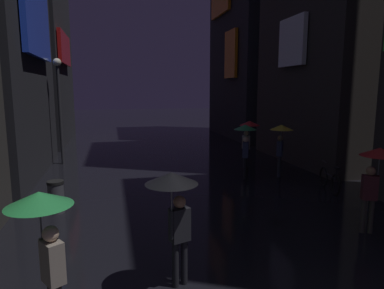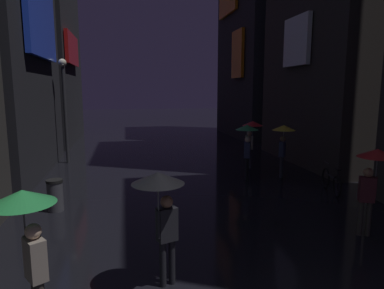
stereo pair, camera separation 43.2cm
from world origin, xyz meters
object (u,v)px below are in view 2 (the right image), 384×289
object	(u,v)px
streetlamp_left_far	(64,98)
trash_bin	(55,195)
pedestrian_foreground_right_red	(374,168)
pedestrian_midstreet_centre_red	(252,131)
pedestrian_far_right_yellow	(283,136)
pedestrian_midstreet_left_green	(247,136)
pedestrian_foreground_left_black	(161,197)
pedestrian_near_crossing_green	(27,222)
bicycle_parked_at_storefront	(331,181)

from	to	relation	value
streetlamp_left_far	trash_bin	size ratio (longest dim) A/B	5.24
streetlamp_left_far	trash_bin	xyz separation A→B (m)	(0.70, -6.80, -2.63)
pedestrian_foreground_right_red	pedestrian_midstreet_centre_red	distance (m)	7.26
pedestrian_far_right_yellow	trash_bin	world-z (taller)	pedestrian_far_right_yellow
pedestrian_midstreet_left_green	trash_bin	xyz separation A→B (m)	(-6.70, -2.48, -1.20)
pedestrian_foreground_right_red	pedestrian_far_right_yellow	distance (m)	5.44
pedestrian_midstreet_centre_red	streetlamp_left_far	bearing A→B (deg)	161.32
pedestrian_foreground_left_black	pedestrian_midstreet_centre_red	bearing A→B (deg)	60.24
pedestrian_near_crossing_green	pedestrian_far_right_yellow	size ratio (longest dim) A/B	1.00
pedestrian_foreground_right_red	streetlamp_left_far	bearing A→B (deg)	130.08
pedestrian_midstreet_left_green	pedestrian_foreground_left_black	world-z (taller)	same
pedestrian_midstreet_centre_red	pedestrian_far_right_yellow	size ratio (longest dim) A/B	1.00
pedestrian_foreground_left_black	streetlamp_left_far	distance (m)	11.83
pedestrian_near_crossing_green	pedestrian_midstreet_centre_red	size ratio (longest dim) A/B	1.00
bicycle_parked_at_storefront	streetlamp_left_far	bearing A→B (deg)	145.16
pedestrian_near_crossing_green	bicycle_parked_at_storefront	xyz separation A→B (m)	(8.23, 5.33, -1.28)
pedestrian_midstreet_left_green	pedestrian_midstreet_centre_red	distance (m)	1.73
pedestrian_near_crossing_green	bicycle_parked_at_storefront	distance (m)	9.89
pedestrian_near_crossing_green	pedestrian_midstreet_left_green	bearing A→B (deg)	51.92
pedestrian_midstreet_left_green	trash_bin	size ratio (longest dim) A/B	2.28
pedestrian_midstreet_centre_red	bicycle_parked_at_storefront	distance (m)	4.36
pedestrian_foreground_left_black	pedestrian_far_right_yellow	size ratio (longest dim) A/B	1.00
pedestrian_midstreet_left_green	pedestrian_near_crossing_green	world-z (taller)	same
streetlamp_left_far	bicycle_parked_at_storefront	bearing A→B (deg)	-34.84
pedestrian_foreground_right_red	pedestrian_foreground_left_black	bearing A→B (deg)	-166.34
pedestrian_foreground_right_red	pedestrian_midstreet_centre_red	bearing A→B (deg)	92.06
pedestrian_near_crossing_green	streetlamp_left_far	xyz separation A→B (m)	(-1.37, 12.01, 1.43)
pedestrian_near_crossing_green	trash_bin	world-z (taller)	pedestrian_near_crossing_green
pedestrian_foreground_right_red	bicycle_parked_at_storefront	bearing A→B (deg)	70.84
pedestrian_midstreet_left_green	pedestrian_far_right_yellow	world-z (taller)	same
bicycle_parked_at_storefront	streetlamp_left_far	world-z (taller)	streetlamp_left_far
pedestrian_foreground_right_red	pedestrian_near_crossing_green	xyz separation A→B (m)	(-7.06, -1.99, 0.00)
pedestrian_midstreet_centre_red	streetlamp_left_far	xyz separation A→B (m)	(-8.17, 2.76, 1.43)
pedestrian_far_right_yellow	pedestrian_foreground_right_red	bearing A→B (deg)	-93.66
pedestrian_near_crossing_green	pedestrian_foreground_right_red	bearing A→B (deg)	15.72
pedestrian_midstreet_left_green	pedestrian_midstreet_centre_red	xyz separation A→B (m)	(0.77, 1.55, 0.00)
pedestrian_foreground_left_black	streetlamp_left_far	bearing A→B (deg)	106.37
pedestrian_foreground_left_black	trash_bin	xyz separation A→B (m)	(-2.61, 4.47, -1.20)
pedestrian_midstreet_centre_red	pedestrian_far_right_yellow	xyz separation A→B (m)	(0.61, -1.83, 0.00)
pedestrian_foreground_right_red	streetlamp_left_far	world-z (taller)	streetlamp_left_far
pedestrian_near_crossing_green	pedestrian_far_right_yellow	bearing A→B (deg)	45.03
pedestrian_near_crossing_green	streetlamp_left_far	size ratio (longest dim) A/B	0.44
bicycle_parked_at_storefront	streetlamp_left_far	xyz separation A→B (m)	(-9.60, 6.68, 2.71)
pedestrian_midstreet_centre_red	streetlamp_left_far	world-z (taller)	streetlamp_left_far
pedestrian_near_crossing_green	streetlamp_left_far	world-z (taller)	streetlamp_left_far
pedestrian_foreground_left_black	trash_bin	world-z (taller)	pedestrian_foreground_left_black
pedestrian_midstreet_centre_red	trash_bin	world-z (taller)	pedestrian_midstreet_centre_red
pedestrian_midstreet_left_green	trash_bin	bearing A→B (deg)	-159.67
pedestrian_foreground_left_black	pedestrian_far_right_yellow	world-z (taller)	same
pedestrian_near_crossing_green	pedestrian_far_right_yellow	distance (m)	10.49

